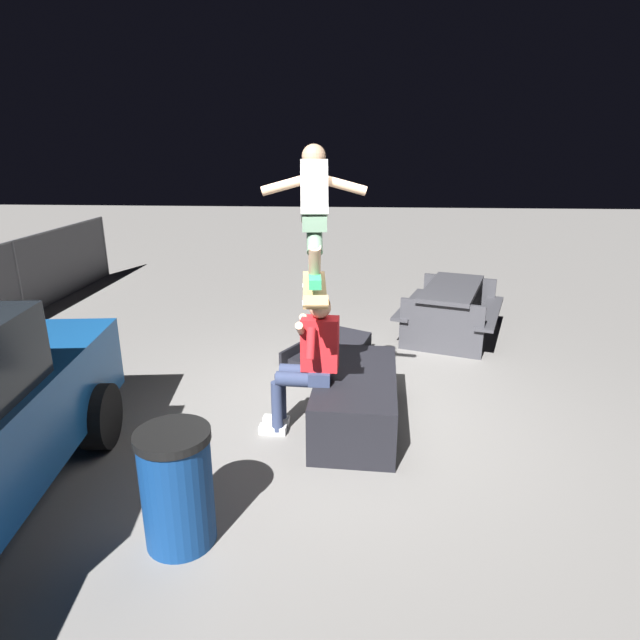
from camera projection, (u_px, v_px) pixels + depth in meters
name	position (u px, v px, depth m)	size (l,w,h in m)	color
ground_plane	(343.00, 418.00, 5.38)	(40.00, 40.00, 0.00)	slate
ledge_box_main	(356.00, 399.00, 5.18)	(1.59, 0.77, 0.54)	black
person_sitting_on_ledge	(308.00, 357.00, 4.90)	(0.59, 0.76, 1.38)	#2D3856
skateboard	(315.00, 289.00, 4.53)	(1.03, 0.30, 0.14)	#AD8451
skater_airborne	(314.00, 208.00, 4.37)	(0.63, 0.89, 1.12)	#2D9E66
kicker_ramp	(327.00, 353.00, 6.92)	(1.21, 1.19, 0.39)	black
picnic_table_back	(451.00, 303.00, 7.58)	(2.04, 1.81, 0.75)	#38383D
trash_bin	(177.00, 487.00, 3.58)	(0.51, 0.51, 0.86)	navy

